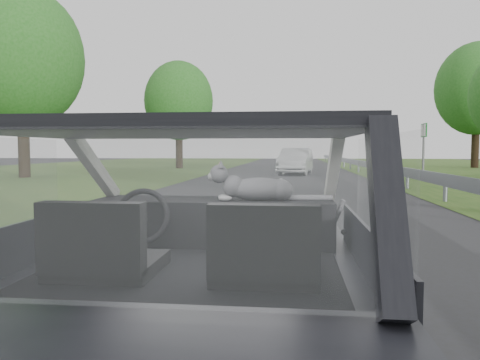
% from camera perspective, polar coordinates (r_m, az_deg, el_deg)
% --- Properties ---
extents(subject_car, '(1.80, 4.00, 1.45)m').
position_cam_1_polar(subject_car, '(2.58, -5.59, -9.90)').
color(subject_car, black).
rests_on(subject_car, ground).
extents(dashboard, '(1.58, 0.45, 0.30)m').
position_cam_1_polar(dashboard, '(3.16, -3.23, -5.06)').
color(dashboard, black).
rests_on(dashboard, subject_car).
extents(driver_seat, '(0.50, 0.72, 0.42)m').
position_cam_1_polar(driver_seat, '(2.39, -16.58, -7.30)').
color(driver_seat, black).
rests_on(driver_seat, subject_car).
extents(passenger_seat, '(0.50, 0.72, 0.42)m').
position_cam_1_polar(passenger_seat, '(2.21, 3.07, -8.06)').
color(passenger_seat, black).
rests_on(passenger_seat, subject_car).
extents(steering_wheel, '(0.36, 0.36, 0.04)m').
position_cam_1_polar(steering_wheel, '(2.96, -11.88, -4.35)').
color(steering_wheel, black).
rests_on(steering_wheel, dashboard).
extents(cat, '(0.60, 0.28, 0.26)m').
position_cam_1_polar(cat, '(3.06, 2.36, -0.91)').
color(cat, gray).
rests_on(cat, dashboard).
extents(guardrail, '(0.05, 90.00, 0.32)m').
position_cam_1_polar(guardrail, '(13.03, 23.28, 0.09)').
color(guardrail, gray).
rests_on(guardrail, ground).
extents(other_car, '(2.26, 4.55, 1.44)m').
position_cam_1_polar(other_car, '(25.82, 6.80, 2.31)').
color(other_car, silver).
rests_on(other_car, ground).
extents(highway_sign, '(0.14, 1.00, 2.48)m').
position_cam_1_polar(highway_sign, '(22.03, 21.45, 3.20)').
color(highway_sign, '#146F25').
rests_on(highway_sign, ground).
extents(tree_3, '(7.30, 7.30, 8.96)m').
position_cam_1_polar(tree_3, '(38.91, 26.87, 7.94)').
color(tree_3, '#1F5D19').
rests_on(tree_3, ground).
extents(tree_5, '(7.67, 7.67, 8.79)m').
position_cam_1_polar(tree_5, '(24.96, -25.03, 10.40)').
color(tree_5, '#1F5D19').
rests_on(tree_5, ground).
extents(tree_6, '(6.16, 6.16, 7.49)m').
position_cam_1_polar(tree_6, '(34.31, -7.45, 7.69)').
color(tree_6, '#1F5D19').
rests_on(tree_6, ground).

